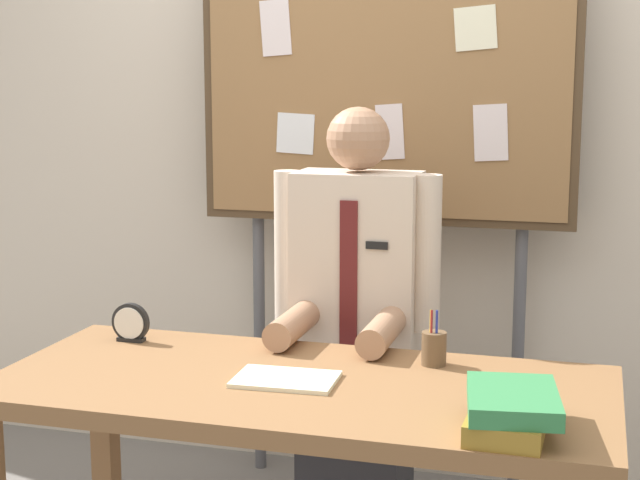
% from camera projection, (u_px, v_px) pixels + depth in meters
% --- Properties ---
extents(back_wall, '(6.40, 0.08, 2.70)m').
position_uv_depth(back_wall, '(396.00, 123.00, 3.61)').
color(back_wall, beige).
rests_on(back_wall, ground_plane).
extents(desk, '(1.65, 0.75, 0.72)m').
position_uv_depth(desk, '(301.00, 412.00, 2.58)').
color(desk, brown).
rests_on(desk, ground_plane).
extents(person, '(0.55, 0.56, 1.43)m').
position_uv_depth(person, '(356.00, 342.00, 3.15)').
color(person, '#2D2D33').
rests_on(person, ground_plane).
extents(bulletin_board, '(1.35, 0.09, 2.00)m').
position_uv_depth(bulletin_board, '(385.00, 92.00, 3.39)').
color(bulletin_board, '#4C3823').
rests_on(bulletin_board, ground_plane).
extents(book_stack, '(0.24, 0.31, 0.09)m').
position_uv_depth(book_stack, '(510.00, 411.00, 2.19)').
color(book_stack, olive).
rests_on(book_stack, desk).
extents(open_notebook, '(0.28, 0.20, 0.01)m').
position_uv_depth(open_notebook, '(286.00, 379.00, 2.56)').
color(open_notebook, '#F4EFCC').
rests_on(open_notebook, desk).
extents(desk_clock, '(0.12, 0.04, 0.12)m').
position_uv_depth(desk_clock, '(131.00, 324.00, 2.94)').
color(desk_clock, black).
rests_on(desk_clock, desk).
extents(pen_holder, '(0.07, 0.07, 0.16)m').
position_uv_depth(pen_holder, '(434.00, 348.00, 2.70)').
color(pen_holder, brown).
rests_on(pen_holder, desk).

